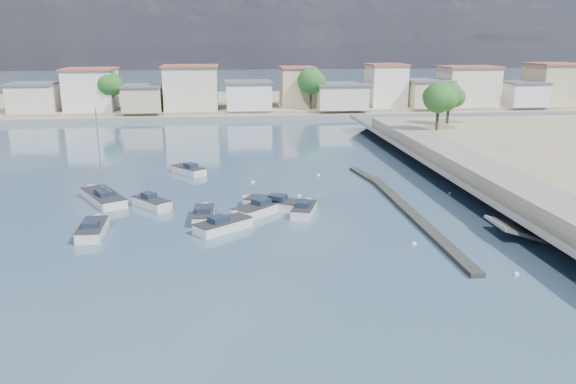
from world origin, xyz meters
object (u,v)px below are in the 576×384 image
object	(u,v)px
motorboat_d	(256,211)
motorboat_e	(204,215)
motorboat_b	(305,210)
motorboat_g	(153,204)
motorboat_a	(93,229)
motorboat_f	(187,170)
motorboat_h	(226,225)
sailboat	(102,197)
motorboat_c	(270,204)

from	to	relation	value
motorboat_d	motorboat_e	xyz separation A→B (m)	(-4.43, -0.70, 0.00)
motorboat_e	motorboat_d	bearing A→B (deg)	8.99
motorboat_b	motorboat_g	size ratio (longest dim) A/B	1.09
motorboat_a	motorboat_f	bearing A→B (deg)	72.53
motorboat_e	motorboat_h	bearing A→B (deg)	-58.16
motorboat_f	sailboat	world-z (taller)	sailboat
motorboat_b	motorboat_e	distance (m)	8.73
motorboat_e	motorboat_f	size ratio (longest dim) A/B	1.06
motorboat_c	motorboat_h	distance (m)	6.92
motorboat_c	motorboat_e	distance (m)	6.44
motorboat_c	motorboat_f	bearing A→B (deg)	119.99
motorboat_d	motorboat_g	size ratio (longest dim) A/B	1.14
motorboat_c	motorboat_e	bearing A→B (deg)	-155.27
motorboat_a	motorboat_e	distance (m)	8.93
motorboat_f	motorboat_b	bearing A→B (deg)	-55.97
motorboat_f	sailboat	xyz separation A→B (m)	(-7.31, -10.28, 0.03)
motorboat_a	motorboat_h	xyz separation A→B (m)	(10.34, -0.25, -0.00)
motorboat_f	motorboat_h	xyz separation A→B (m)	(4.18, -19.84, 0.00)
motorboat_d	motorboat_b	bearing A→B (deg)	-2.55
motorboat_d	motorboat_h	bearing A→B (deg)	-125.56
motorboat_d	motorboat_h	size ratio (longest dim) A/B	0.98
motorboat_h	sailboat	xyz separation A→B (m)	(-11.48, 9.56, 0.03)
motorboat_a	motorboat_g	distance (m)	7.58
motorboat_a	motorboat_d	distance (m)	13.38
sailboat	motorboat_c	bearing A→B (deg)	-14.21
sailboat	motorboat_d	bearing A→B (deg)	-22.79
motorboat_d	motorboat_h	xyz separation A→B (m)	(-2.60, -3.64, 0.00)
motorboat_b	motorboat_f	world-z (taller)	same
motorboat_g	sailboat	distance (m)	5.74
motorboat_b	motorboat_h	xyz separation A→B (m)	(-6.88, -3.45, 0.00)
motorboat_g	sailboat	bearing A→B (deg)	150.89
sailboat	motorboat_e	bearing A→B (deg)	-34.43
motorboat_d	motorboat_f	xyz separation A→B (m)	(-6.78, 16.19, 0.00)
motorboat_g	sailboat	world-z (taller)	sailboat
motorboat_a	motorboat_b	distance (m)	17.52
motorboat_c	motorboat_g	xyz separation A→B (m)	(-10.49, 1.13, 0.00)
motorboat_h	motorboat_d	bearing A→B (deg)	54.44
motorboat_e	sailboat	distance (m)	11.71
sailboat	motorboat_h	bearing A→B (deg)	-39.77
motorboat_c	motorboat_f	world-z (taller)	same
motorboat_c	sailboat	size ratio (longest dim) A/B	0.59
motorboat_d	motorboat_g	xyz separation A→B (m)	(-9.07, 3.13, 0.00)
motorboat_b	motorboat_c	xyz separation A→B (m)	(-2.86, 2.18, 0.00)
motorboat_g	motorboat_h	xyz separation A→B (m)	(6.47, -6.77, -0.00)
motorboat_c	sailboat	world-z (taller)	sailboat
motorboat_b	motorboat_d	world-z (taller)	same
motorboat_e	sailboat	size ratio (longest dim) A/B	0.53
motorboat_a	motorboat_c	world-z (taller)	same
motorboat_g	sailboat	xyz separation A→B (m)	(-5.02, 2.79, 0.03)
motorboat_f	motorboat_g	xyz separation A→B (m)	(-2.29, -13.07, 0.00)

